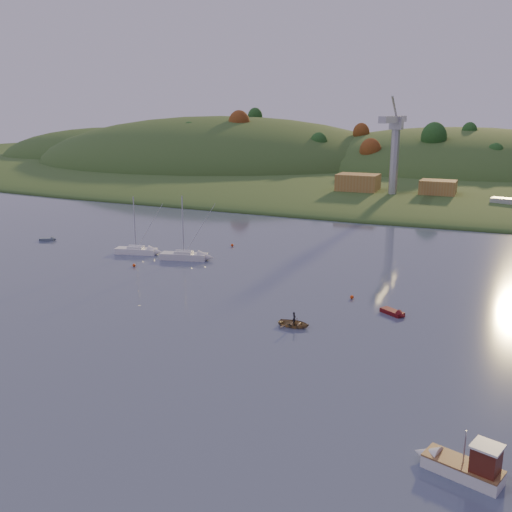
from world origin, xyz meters
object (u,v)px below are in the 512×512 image
at_px(sailboat_near, 136,250).
at_px(red_tender, 397,314).
at_px(fishing_boat, 457,462).
at_px(canoe, 294,323).
at_px(grey_dinghy, 50,239).
at_px(sailboat_far, 184,255).

relative_size(sailboat_near, red_tender, 2.72).
xyz_separation_m(fishing_boat, canoe, (-19.30, 21.11, -0.47)).
height_order(sailboat_near, grey_dinghy, sailboat_near).
bearing_deg(sailboat_far, grey_dinghy, 162.17).
bearing_deg(grey_dinghy, sailboat_near, -31.78).
distance_m(sailboat_far, grey_dinghy, 30.54).
distance_m(sailboat_far, red_tender, 39.31).
bearing_deg(grey_dinghy, red_tender, -38.78).
height_order(sailboat_far, red_tender, sailboat_far).
bearing_deg(canoe, fishing_boat, -138.32).
height_order(sailboat_near, sailboat_far, sailboat_far).
xyz_separation_m(sailboat_far, red_tender, (37.09, -13.01, -0.45)).
xyz_separation_m(fishing_boat, sailboat_near, (-55.89, 42.42, -0.18)).
bearing_deg(fishing_boat, canoe, -30.18).
xyz_separation_m(fishing_boat, red_tender, (-9.30, 29.37, -0.59)).
height_order(sailboat_near, red_tender, sailboat_near).
distance_m(sailboat_far, canoe, 34.44).
xyz_separation_m(sailboat_near, grey_dinghy, (-20.96, 2.06, -0.42)).
height_order(sailboat_far, canoe, sailboat_far).
height_order(fishing_boat, sailboat_near, sailboat_near).
bearing_deg(sailboat_near, sailboat_far, -13.29).
distance_m(fishing_boat, red_tender, 30.81).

